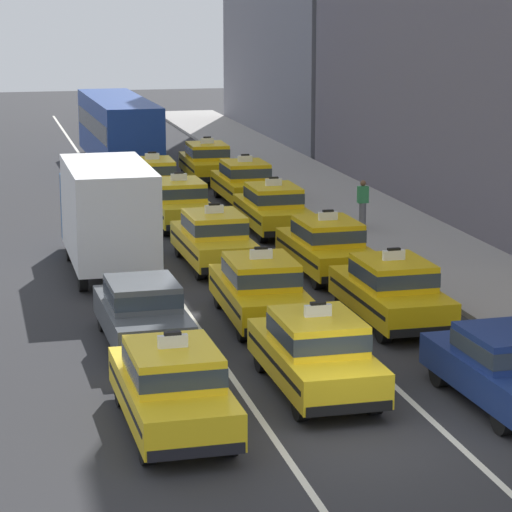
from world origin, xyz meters
The scene contains 20 objects.
ground_plane centered at (0.00, 0.00, 0.00)m, with size 160.00×160.00×0.00m, color #2B2B2D.
lane_stripe_left_center centered at (-1.60, 20.00, 0.00)m, with size 0.14×80.00×0.01m, color silver.
lane_stripe_center_right centered at (1.60, 20.00, 0.00)m, with size 0.14×80.00×0.01m, color silver.
sidewalk_curb centered at (7.20, 15.00, 0.07)m, with size 4.00×90.00×0.15m, color #9E9993.
taxi_left_nearest centered at (-3.35, 1.41, 0.88)m, with size 1.90×4.59×1.96m.
sedan_left_second centered at (-3.13, 6.95, 0.85)m, with size 1.86×4.34×1.58m.
box_truck_left_third centered at (-3.09, 14.80, 1.78)m, with size 2.33×6.97×3.27m.
taxi_center_nearest centered at (-0.13, 2.85, 0.88)m, with size 1.85×4.57×1.96m.
taxi_center_second centered at (0.00, 8.23, 0.88)m, with size 1.92×4.60×1.96m.
taxi_center_third centered at (0.09, 14.48, 0.88)m, with size 1.90×4.59×1.96m.
taxi_center_fourth centered at (0.12, 20.84, 0.88)m, with size 1.90×4.59×1.96m.
taxi_center_fifth centered at (0.01, 26.31, 0.88)m, with size 1.92×4.60×1.96m.
bus_center_sixth centered at (-0.14, 36.04, 1.82)m, with size 2.75×11.25×3.22m.
sedan_right_nearest centered at (3.29, 1.17, 0.85)m, with size 1.92×4.36×1.58m.
taxi_right_second centered at (3.14, 7.35, 0.88)m, with size 1.87×4.58×1.96m.
taxi_right_third centered at (3.06, 12.66, 0.88)m, with size 1.91×4.59×1.96m.
taxi_right_fourth centered at (3.06, 19.00, 0.88)m, with size 1.83×4.57×1.96m.
taxi_right_fifth centered at (3.40, 24.79, 0.88)m, with size 1.83×4.56×1.96m.
taxi_right_sixth centered at (3.06, 30.65, 0.88)m, with size 1.90×4.59×1.96m.
pedestrian_near_crosswalk centered at (6.10, 18.41, 0.99)m, with size 0.36×0.24×1.66m.
Camera 1 is at (-6.70, -19.34, 8.10)m, focal length 82.55 mm.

